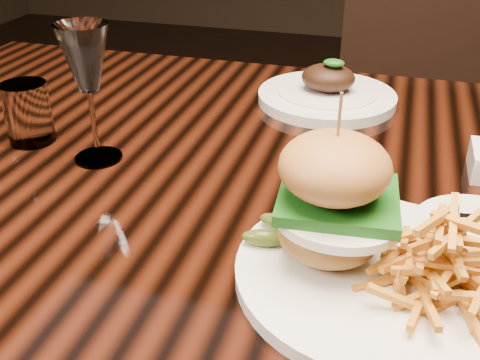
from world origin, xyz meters
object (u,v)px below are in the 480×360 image
(dining_table, at_px, (314,224))
(burger_plate, at_px, (378,237))
(wine_glass, at_px, (86,63))
(far_dish, at_px, (327,94))
(chair_far, at_px, (419,101))

(dining_table, relative_size, burger_plate, 5.69)
(burger_plate, bearing_deg, wine_glass, 165.02)
(dining_table, height_order, wine_glass, wine_glass)
(dining_table, distance_m, far_dish, 0.29)
(chair_far, bearing_deg, dining_table, -104.12)
(far_dish, bearing_deg, dining_table, -83.88)
(dining_table, xyz_separation_m, chair_far, (0.15, 0.89, -0.13))
(burger_plate, distance_m, far_dish, 0.48)
(burger_plate, xyz_separation_m, far_dish, (-0.12, 0.47, -0.04))
(burger_plate, distance_m, chair_far, 1.12)
(far_dish, xyz_separation_m, chair_far, (0.18, 0.62, -0.23))
(wine_glass, bearing_deg, burger_plate, -22.22)
(wine_glass, distance_m, far_dish, 0.43)
(dining_table, distance_m, wine_glass, 0.38)
(dining_table, relative_size, chair_far, 1.68)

